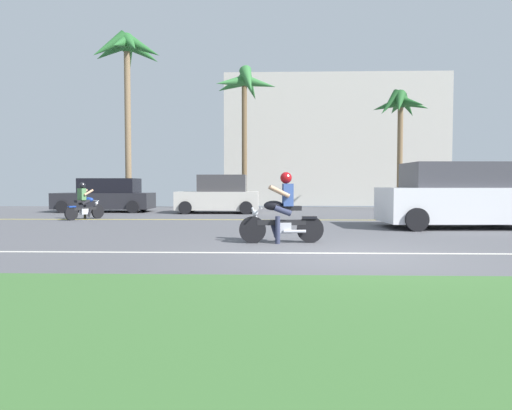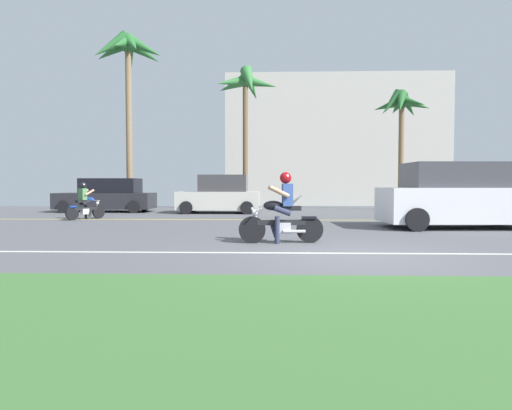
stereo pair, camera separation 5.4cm
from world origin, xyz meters
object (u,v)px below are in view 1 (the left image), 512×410
object	(u,v)px
suv_nearby	(461,196)
palm_tree_0	(244,91)
parked_car_1	(219,195)
motorcyclist_distant	(84,204)
motorcyclist	(282,213)
palm_tree_1	(401,110)
palm_tree_2	(127,56)
parked_car_0	(106,196)

from	to	relation	value
suv_nearby	palm_tree_0	size ratio (longest dim) A/B	0.67
parked_car_1	motorcyclist_distant	xyz separation A→B (m)	(-4.49, -3.90, -0.21)
motorcyclist_distant	palm_tree_0	bearing A→B (deg)	49.34
palm_tree_0	motorcyclist_distant	world-z (taller)	palm_tree_0
motorcyclist	suv_nearby	size ratio (longest dim) A/B	0.39
palm_tree_0	motorcyclist_distant	bearing A→B (deg)	-130.66
motorcyclist	palm_tree_0	world-z (taller)	palm_tree_0
suv_nearby	parked_car_1	size ratio (longest dim) A/B	1.31
palm_tree_1	motorcyclist_distant	bearing A→B (deg)	-152.98
palm_tree_0	palm_tree_2	bearing A→B (deg)	179.12
suv_nearby	palm_tree_2	distance (m)	17.16
motorcyclist	motorcyclist_distant	distance (m)	9.58
palm_tree_0	motorcyclist	bearing A→B (deg)	-83.13
suv_nearby	motorcyclist	bearing A→B (deg)	-145.58
parked_car_1	motorcyclist_distant	distance (m)	5.95
palm_tree_0	motorcyclist_distant	xyz separation A→B (m)	(-5.47, -6.37, -5.33)
palm_tree_0	motorcyclist_distant	distance (m)	9.95
parked_car_0	palm_tree_1	world-z (taller)	palm_tree_1
suv_nearby	motorcyclist_distant	xyz separation A→B (m)	(-12.34, 2.87, -0.36)
parked_car_1	palm_tree_1	bearing A→B (deg)	18.09
motorcyclist	motorcyclist_distant	xyz separation A→B (m)	(-7.03, 6.52, -0.08)
parked_car_0	palm_tree_0	world-z (taller)	palm_tree_0
parked_car_0	suv_nearby	bearing A→B (deg)	-29.36
suv_nearby	parked_car_0	bearing A→B (deg)	150.64
parked_car_1	motorcyclist_distant	size ratio (longest dim) A/B	2.58
parked_car_1	palm_tree_2	bearing A→B (deg)	152.24
parked_car_1	palm_tree_0	bearing A→B (deg)	68.44
palm_tree_0	parked_car_1	bearing A→B (deg)	-111.56
motorcyclist	palm_tree_0	distance (m)	14.00
palm_tree_1	motorcyclist_distant	size ratio (longest dim) A/B	4.25
motorcyclist_distant	palm_tree_2	bearing A→B (deg)	93.38
parked_car_1	palm_tree_1	size ratio (longest dim) A/B	0.61
palm_tree_1	palm_tree_2	bearing A→B (deg)	-178.77
motorcyclist	parked_car_1	size ratio (longest dim) A/B	0.51
parked_car_0	parked_car_1	world-z (taller)	parked_car_1
parked_car_0	palm_tree_2	xyz separation A→B (m)	(0.46, 1.92, 6.93)
suv_nearby	palm_tree_0	xyz separation A→B (m)	(-6.87, 9.25, 4.97)
suv_nearby	palm_tree_1	xyz separation A→B (m)	(0.90, 9.63, 4.05)
suv_nearby	parked_car_0	world-z (taller)	suv_nearby
suv_nearby	parked_car_1	distance (m)	10.37
palm_tree_0	palm_tree_2	size ratio (longest dim) A/B	0.79
palm_tree_2	motorcyclist_distant	world-z (taller)	palm_tree_2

